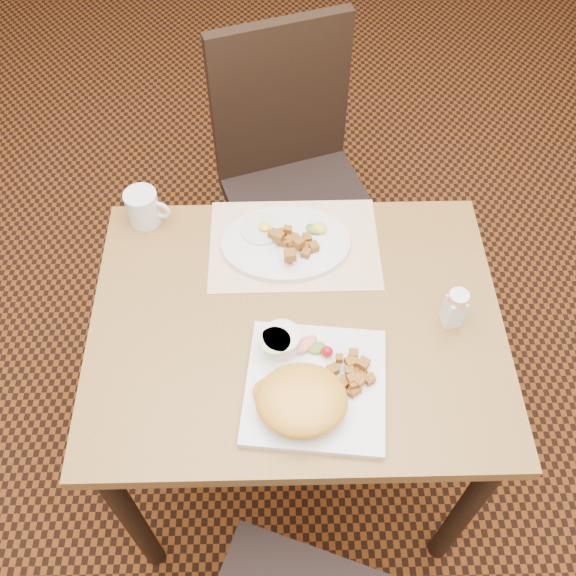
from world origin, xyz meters
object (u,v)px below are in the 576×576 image
Objects in this scene: table at (296,347)px; salt_shaker at (455,308)px; plate_square at (315,386)px; plate_oval at (286,243)px; chair_far at (293,170)px; coffee_mug at (144,207)px.

salt_shaker is (0.33, -0.01, 0.16)m from table.
salt_shaker reaches higher than plate_square.
salt_shaker reaches higher than table.
chair_far is at bearing 86.36° from plate_oval.
plate_oval is 0.42m from salt_shaker.
chair_far reaches higher than salt_shaker.
plate_square is 0.92× the size of plate_oval.
salt_shaker is at bearing -24.21° from coffee_mug.
salt_shaker is (0.35, -0.22, 0.04)m from plate_oval.
chair_far is (0.01, 0.69, -0.10)m from table.
plate_square is (0.03, -0.16, 0.12)m from table.
table is 0.24m from plate_oval.
plate_oval is at bearing -15.08° from coffee_mug.
coffee_mug is at bearing 129.96° from plate_square.
plate_square is 0.61m from coffee_mug.
plate_square is 2.56× the size of coffee_mug.
plate_oval is (-0.02, 0.21, 0.12)m from table.
coffee_mug is at bearing 28.59° from chair_far.
plate_square is at bearing -50.04° from coffee_mug.
plate_oval is at bearing 97.95° from plate_square.
salt_shaker is 0.92× the size of coffee_mug.
table is 8.24× the size of coffee_mug.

